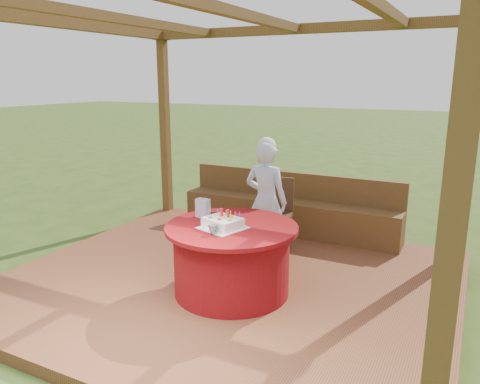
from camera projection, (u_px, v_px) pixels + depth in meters
name	position (u px, v px, depth m)	size (l,w,h in m)	color
ground	(229.00, 288.00, 4.98)	(60.00, 60.00, 0.00)	#2E4717
deck	(229.00, 283.00, 4.96)	(4.50, 4.00, 0.12)	brown
pergola	(228.00, 53.00, 4.40)	(4.50, 4.00, 2.72)	brown
bench	(289.00, 213.00, 6.37)	(3.00, 0.42, 0.80)	brown
table	(232.00, 259.00, 4.54)	(1.28, 1.28, 0.69)	maroon
chair	(274.00, 210.00, 5.69)	(0.51, 0.51, 0.88)	#3D2413
elderly_woman	(266.00, 199.00, 5.31)	(0.51, 0.34, 1.42)	#A4C7F4
birthday_cake	(223.00, 223.00, 4.37)	(0.46, 0.46, 0.17)	white
gift_bag	(203.00, 208.00, 4.71)	(0.13, 0.08, 0.19)	#CC84AE
drinking_glass	(213.00, 230.00, 4.20)	(0.09, 0.09, 0.08)	white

